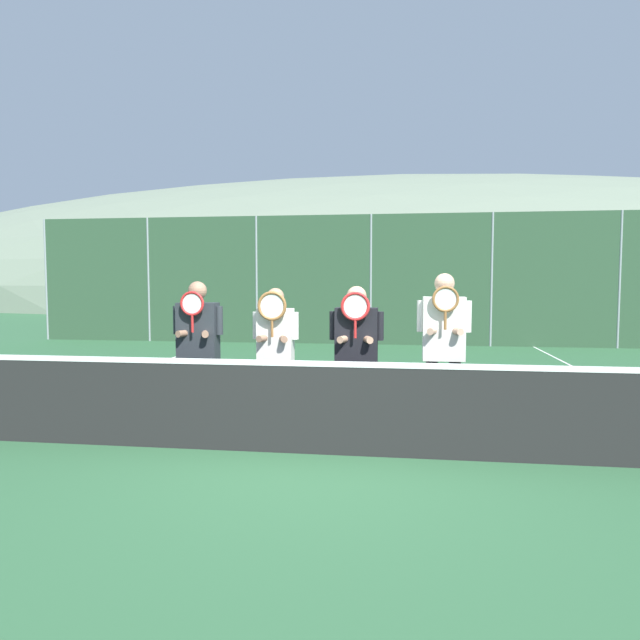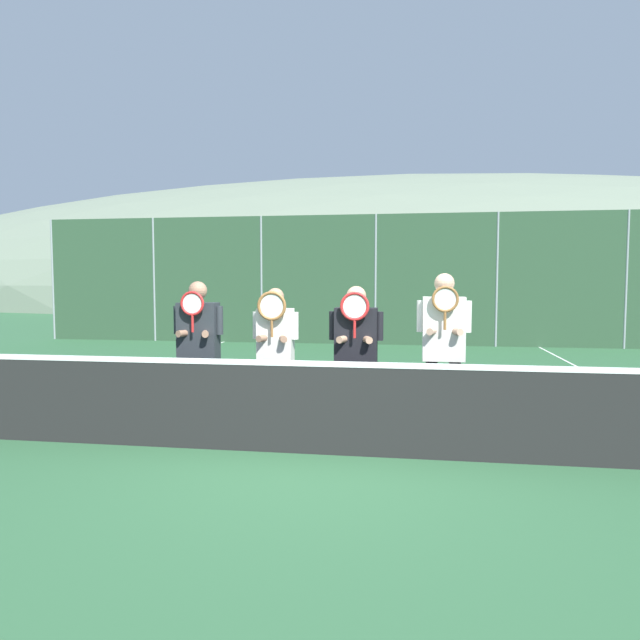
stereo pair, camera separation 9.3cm
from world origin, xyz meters
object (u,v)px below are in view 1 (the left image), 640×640
object	(u,v)px
player_leftmost	(198,343)
player_center_left	(275,348)
player_center_right	(356,348)
car_center	(512,306)
car_far_left	(202,304)
car_left_of_center	(355,307)
player_rightmost	(444,341)

from	to	relation	value
player_leftmost	player_center_left	world-z (taller)	player_leftmost
player_center_left	player_center_right	size ratio (longest dim) A/B	0.99
player_center_right	car_center	distance (m)	13.28
car_far_left	car_left_of_center	world-z (taller)	car_far_left
car_left_of_center	player_center_right	bearing A→B (deg)	-85.45
player_leftmost	player_center_left	size ratio (longest dim) A/B	1.05
car_left_of_center	car_center	world-z (taller)	car_center
car_far_left	car_center	distance (m)	10.36
player_center_left	car_far_left	xyz separation A→B (m)	(-5.36, 12.54, -0.04)
player_center_left	player_center_right	xyz separation A→B (m)	(0.94, -0.12, 0.03)
car_left_of_center	car_far_left	bearing A→B (deg)	176.93
player_center_right	player_rightmost	distance (m)	0.97
car_left_of_center	car_center	bearing A→B (deg)	2.96
player_rightmost	car_center	size ratio (longest dim) A/B	0.44
player_leftmost	player_center_left	bearing A→B (deg)	4.85
player_rightmost	car_left_of_center	size ratio (longest dim) A/B	0.41
player_leftmost	player_center_left	xyz separation A→B (m)	(0.90, 0.08, -0.05)
player_leftmost	player_center_right	distance (m)	1.84
player_rightmost	car_left_of_center	bearing A→B (deg)	99.00
car_far_left	player_center_right	bearing A→B (deg)	-63.54
player_center_right	car_left_of_center	world-z (taller)	car_left_of_center
player_center_right	car_left_of_center	bearing A→B (deg)	94.55
player_leftmost	car_left_of_center	distance (m)	12.36
player_center_left	car_center	size ratio (longest dim) A/B	0.40
player_leftmost	car_center	size ratio (longest dim) A/B	0.42
player_leftmost	player_center_right	bearing A→B (deg)	-1.51
player_rightmost	car_far_left	bearing A→B (deg)	120.06
car_far_left	car_left_of_center	xyz separation A→B (m)	(5.32, -0.29, -0.06)
player_center_left	car_left_of_center	size ratio (longest dim) A/B	0.37
player_center_left	player_rightmost	size ratio (longest dim) A/B	0.91
player_center_right	car_left_of_center	distance (m)	12.42
player_leftmost	player_center_right	xyz separation A→B (m)	(1.84, -0.05, -0.02)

